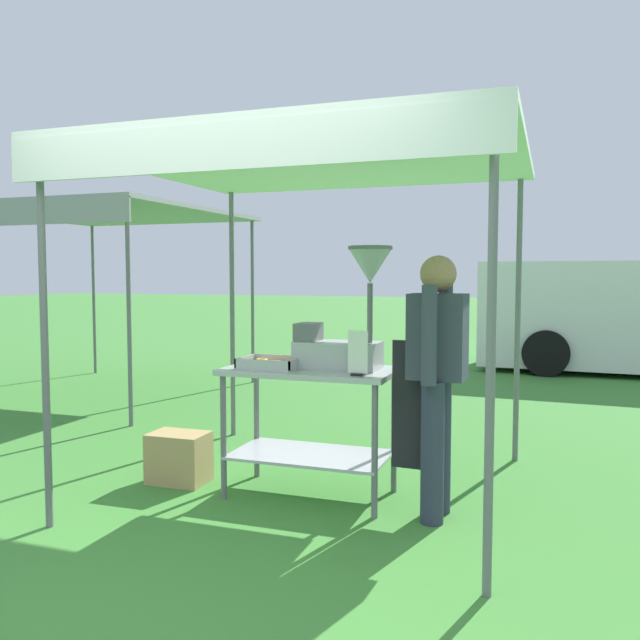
% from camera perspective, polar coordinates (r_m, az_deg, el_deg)
% --- Properties ---
extents(ground_plane, '(70.00, 70.00, 0.00)m').
position_cam_1_polar(ground_plane, '(9.01, 8.59, -5.65)').
color(ground_plane, '#3D7F33').
extents(stall_canopy, '(2.73, 2.58, 2.29)m').
position_cam_1_polar(stall_canopy, '(4.52, -0.44, 13.07)').
color(stall_canopy, slate).
rests_on(stall_canopy, ground).
extents(donut_cart, '(1.14, 0.62, 0.87)m').
position_cam_1_polar(donut_cart, '(4.46, -0.87, -7.15)').
color(donut_cart, '#B7B7BC').
rests_on(donut_cart, ground).
extents(donut_tray, '(0.39, 0.31, 0.07)m').
position_cam_1_polar(donut_tray, '(4.44, -4.22, -3.85)').
color(donut_tray, '#B7B7BC').
rests_on(donut_tray, donut_cart).
extents(donut_fryer, '(0.64, 0.29, 0.81)m').
position_cam_1_polar(donut_fryer, '(4.36, 2.39, -0.05)').
color(donut_fryer, '#B7B7BC').
rests_on(donut_fryer, donut_cart).
extents(menu_sign, '(0.13, 0.05, 0.28)m').
position_cam_1_polar(menu_sign, '(4.08, 3.30, -3.15)').
color(menu_sign, black).
rests_on(menu_sign, donut_cart).
extents(vendor, '(0.46, 0.53, 1.61)m').
position_cam_1_polar(vendor, '(4.07, 10.01, -4.45)').
color(vendor, '#2D3347').
rests_on(vendor, ground).
extents(supply_crate, '(0.42, 0.29, 0.36)m').
position_cam_1_polar(supply_crate, '(4.94, -12.12, -11.57)').
color(supply_crate, tan).
rests_on(supply_crate, ground).
extents(neighbour_tent, '(2.85, 3.01, 2.28)m').
position_cam_1_polar(neighbour_tent, '(8.59, -18.28, 8.50)').
color(neighbour_tent, slate).
rests_on(neighbour_tent, ground).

